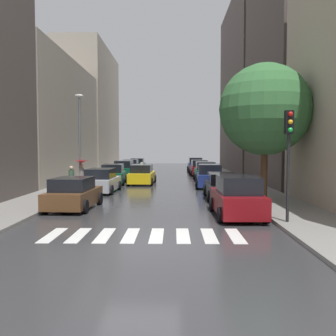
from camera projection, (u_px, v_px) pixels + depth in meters
name	position (u px, v px, depth m)	size (l,w,h in m)	color
ground_plane	(163.00, 180.00, 35.38)	(28.00, 72.00, 0.04)	#333336
sidewalk_left	(95.00, 178.00, 35.47)	(3.00, 72.00, 0.15)	gray
sidewalk_right	(231.00, 179.00, 35.28)	(3.00, 72.00, 0.15)	gray
crosswalk_stripes	(144.00, 235.00, 12.76)	(6.75, 2.20, 0.01)	silver
building_left_mid	(43.00, 121.00, 34.13)	(6.00, 18.81, 10.99)	#9E9384
building_left_far	(89.00, 110.00, 52.68)	(6.00, 16.85, 16.66)	#9E9384
building_right_mid	(298.00, 40.00, 29.59)	(6.00, 12.62, 23.19)	#564C47
building_right_far	(254.00, 88.00, 46.01)	(6.00, 18.20, 20.89)	#564C47
parked_car_left_nearest	(73.00, 194.00, 18.30)	(2.29, 4.17, 1.56)	brown
parked_car_left_second	(102.00, 181.00, 25.04)	(2.23, 4.35, 1.62)	#B2B7BF
parked_car_left_third	(113.00, 175.00, 30.78)	(2.20, 4.28, 1.66)	#0C4C2D
parked_car_left_fourth	(124.00, 170.00, 37.36)	(2.07, 4.64, 1.72)	#0C4C2D
parked_car_left_fifth	(131.00, 167.00, 43.27)	(2.02, 4.08, 1.64)	#B2B7BF
parked_car_left_sixth	(138.00, 165.00, 49.69)	(2.09, 4.20, 1.59)	#0C4C2D
parked_car_right_nearest	(237.00, 198.00, 16.22)	(2.13, 4.30, 1.79)	maroon
parked_car_right_second	(222.00, 186.00, 22.02)	(2.07, 4.64, 1.53)	black
parked_car_right_third	(209.00, 177.00, 28.07)	(2.23, 4.17, 1.77)	navy
parked_car_right_fourth	(205.00, 172.00, 34.43)	(2.08, 4.35, 1.71)	#0C4C2D
parked_car_right_fifth	(199.00, 168.00, 40.15)	(2.08, 4.24, 1.69)	maroon
parked_car_right_sixth	(195.00, 165.00, 46.41)	(1.98, 4.02, 1.77)	navy
taxi_midroad	(142.00, 175.00, 30.81)	(2.20, 4.61, 1.81)	yellow
pedestrian_foreground	(71.00, 178.00, 23.86)	(0.36, 0.36, 1.70)	brown
pedestrian_near_tree	(81.00, 168.00, 25.91)	(0.96, 0.96, 1.99)	gray
street_tree_right	(265.00, 110.00, 19.64)	(4.86, 4.86, 7.33)	#513823
traffic_light_right_corner	(289.00, 141.00, 14.20)	(0.30, 0.42, 4.30)	black
lamp_post_left	(80.00, 134.00, 25.91)	(0.60, 0.28, 6.59)	#595B60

